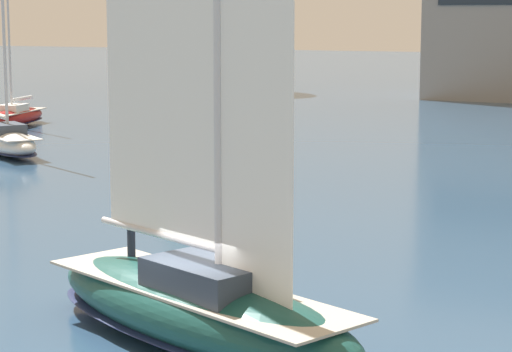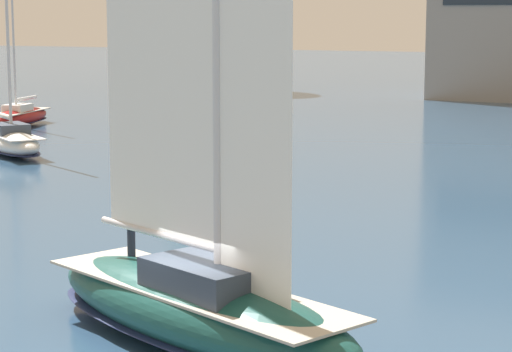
{
  "view_description": "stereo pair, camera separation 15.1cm",
  "coord_description": "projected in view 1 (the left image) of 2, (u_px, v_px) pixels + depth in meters",
  "views": [
    {
      "loc": [
        10.72,
        -18.76,
        7.25
      ],
      "look_at": [
        0.0,
        3.0,
        3.44
      ],
      "focal_mm": 70.0,
      "sensor_mm": 36.0,
      "label": 1
    },
    {
      "loc": [
        10.85,
        -18.69,
        7.25
      ],
      "look_at": [
        0.0,
        3.0,
        3.44
      ],
      "focal_mm": 70.0,
      "sensor_mm": 36.0,
      "label": 2
    }
  ],
  "objects": [
    {
      "name": "sailboat_moored_outer_mooring",
      "position": [
        16.0,
        116.0,
        68.24
      ],
      "size": [
        3.84,
        7.69,
        10.19
      ],
      "color": "maroon",
      "rests_on": "ground"
    },
    {
      "name": "ground_plane",
      "position": [
        197.0,
        345.0,
        22.43
      ],
      "size": [
        400.0,
        400.0,
        0.0
      ],
      "primitive_type": "plane",
      "color": "#2D4C6B"
    },
    {
      "name": "sailboat_moored_near_marina",
      "position": [
        5.0,
        140.0,
        54.01
      ],
      "size": [
        8.23,
        6.45,
        11.41
      ],
      "color": "white",
      "rests_on": "ground"
    },
    {
      "name": "sailboat_main",
      "position": [
        197.0,
        299.0,
        22.25
      ],
      "size": [
        10.25,
        6.19,
        13.63
      ],
      "color": "#194C47",
      "rests_on": "ground"
    }
  ]
}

